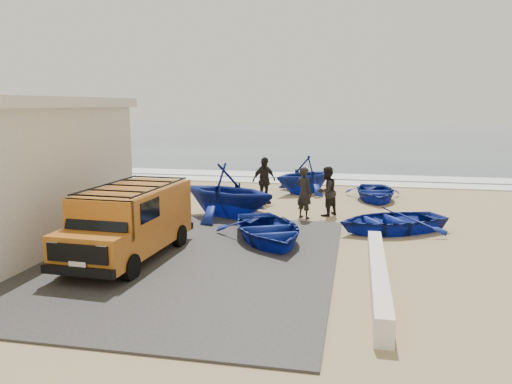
{
  "coord_description": "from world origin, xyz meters",
  "views": [
    {
      "loc": [
        4.45,
        -14.09,
        4.09
      ],
      "look_at": [
        1.17,
        1.98,
        1.2
      ],
      "focal_mm": 35.0,
      "sensor_mm": 36.0,
      "label": 1
    }
  ],
  "objects_px": {
    "van": "(130,220)",
    "boat_near_left": "(267,229)",
    "boat_far_left": "(304,175)",
    "fisherman_back": "(264,181)",
    "parapet": "(378,276)",
    "fisherman_front": "(304,193)",
    "boat_near_right": "(390,220)",
    "boat_mid_left": "(228,191)",
    "fisherman_middle": "(327,191)",
    "boat_mid_right": "(375,192)"
  },
  "relations": [
    {
      "from": "van",
      "to": "boat_near_left",
      "type": "height_order",
      "value": "van"
    },
    {
      "from": "boat_far_left",
      "to": "fisherman_back",
      "type": "bearing_deg",
      "value": -73.69
    },
    {
      "from": "parapet",
      "to": "boat_near_left",
      "type": "relative_size",
      "value": 1.57
    },
    {
      "from": "boat_near_left",
      "to": "fisherman_front",
      "type": "relative_size",
      "value": 2.03
    },
    {
      "from": "boat_near_right",
      "to": "fisherman_front",
      "type": "relative_size",
      "value": 1.94
    },
    {
      "from": "boat_near_right",
      "to": "boat_mid_left",
      "type": "height_order",
      "value": "boat_mid_left"
    },
    {
      "from": "boat_mid_left",
      "to": "fisherman_middle",
      "type": "height_order",
      "value": "boat_mid_left"
    },
    {
      "from": "parapet",
      "to": "fisherman_middle",
      "type": "height_order",
      "value": "fisherman_middle"
    },
    {
      "from": "van",
      "to": "boat_mid_left",
      "type": "bearing_deg",
      "value": 79.12
    },
    {
      "from": "boat_near_left",
      "to": "boat_far_left",
      "type": "xyz_separation_m",
      "value": [
        0.19,
        8.66,
        0.48
      ]
    },
    {
      "from": "boat_near_left",
      "to": "fisherman_back",
      "type": "relative_size",
      "value": 1.95
    },
    {
      "from": "boat_near_left",
      "to": "fisherman_front",
      "type": "distance_m",
      "value": 3.53
    },
    {
      "from": "van",
      "to": "fisherman_front",
      "type": "relative_size",
      "value": 2.49
    },
    {
      "from": "parapet",
      "to": "van",
      "type": "height_order",
      "value": "van"
    },
    {
      "from": "boat_near_right",
      "to": "fisherman_middle",
      "type": "bearing_deg",
      "value": -160.39
    },
    {
      "from": "boat_near_right",
      "to": "boat_far_left",
      "type": "relative_size",
      "value": 1.1
    },
    {
      "from": "boat_near_left",
      "to": "boat_near_right",
      "type": "bearing_deg",
      "value": 3.69
    },
    {
      "from": "boat_mid_left",
      "to": "boat_mid_right",
      "type": "distance_m",
      "value": 7.04
    },
    {
      "from": "boat_mid_right",
      "to": "boat_near_right",
      "type": "bearing_deg",
      "value": -90.61
    },
    {
      "from": "van",
      "to": "boat_mid_right",
      "type": "bearing_deg",
      "value": 58.58
    },
    {
      "from": "boat_mid_right",
      "to": "boat_far_left",
      "type": "height_order",
      "value": "boat_far_left"
    },
    {
      "from": "boat_mid_right",
      "to": "fisherman_middle",
      "type": "xyz_separation_m",
      "value": [
        -1.86,
        -3.48,
        0.57
      ]
    },
    {
      "from": "fisherman_middle",
      "to": "fisherman_back",
      "type": "relative_size",
      "value": 0.94
    },
    {
      "from": "parapet",
      "to": "boat_far_left",
      "type": "height_order",
      "value": "boat_far_left"
    },
    {
      "from": "boat_mid_left",
      "to": "boat_far_left",
      "type": "distance_m",
      "value": 6.07
    },
    {
      "from": "boat_near_left",
      "to": "fisherman_middle",
      "type": "xyz_separation_m",
      "value": [
        1.5,
        4.03,
        0.52
      ]
    },
    {
      "from": "boat_near_right",
      "to": "fisherman_back",
      "type": "bearing_deg",
      "value": -155.45
    },
    {
      "from": "boat_near_right",
      "to": "boat_mid_left",
      "type": "distance_m",
      "value": 5.82
    },
    {
      "from": "boat_mid_left",
      "to": "parapet",
      "type": "bearing_deg",
      "value": -119.01
    },
    {
      "from": "fisherman_front",
      "to": "fisherman_back",
      "type": "xyz_separation_m",
      "value": [
        -1.92,
        2.36,
        0.04
      ]
    },
    {
      "from": "parapet",
      "to": "fisherman_front",
      "type": "height_order",
      "value": "fisherman_front"
    },
    {
      "from": "fisherman_front",
      "to": "fisherman_back",
      "type": "bearing_deg",
      "value": -13.74
    },
    {
      "from": "fisherman_back",
      "to": "boat_near_right",
      "type": "bearing_deg",
      "value": -84.5
    },
    {
      "from": "van",
      "to": "boat_near_right",
      "type": "distance_m",
      "value": 8.24
    },
    {
      "from": "parapet",
      "to": "boat_near_right",
      "type": "xyz_separation_m",
      "value": [
        0.57,
        5.21,
        0.1
      ]
    },
    {
      "from": "boat_near_left",
      "to": "fisherman_middle",
      "type": "distance_m",
      "value": 4.33
    },
    {
      "from": "boat_near_right",
      "to": "fisherman_back",
      "type": "distance_m",
      "value": 6.18
    },
    {
      "from": "fisherman_middle",
      "to": "boat_mid_left",
      "type": "bearing_deg",
      "value": -37.78
    },
    {
      "from": "boat_far_left",
      "to": "fisherman_back",
      "type": "relative_size",
      "value": 1.69
    },
    {
      "from": "boat_mid_left",
      "to": "boat_mid_right",
      "type": "xyz_separation_m",
      "value": [
        5.37,
        4.5,
        -0.64
      ]
    },
    {
      "from": "boat_near_right",
      "to": "boat_mid_right",
      "type": "height_order",
      "value": "boat_near_right"
    },
    {
      "from": "boat_far_left",
      "to": "fisherman_front",
      "type": "bearing_deg",
      "value": -42.33
    },
    {
      "from": "fisherman_middle",
      "to": "fisherman_back",
      "type": "bearing_deg",
      "value": -87.01
    },
    {
      "from": "fisherman_front",
      "to": "fisherman_middle",
      "type": "height_order",
      "value": "fisherman_front"
    },
    {
      "from": "parapet",
      "to": "boat_near_left",
      "type": "bearing_deg",
      "value": 134.31
    },
    {
      "from": "fisherman_back",
      "to": "boat_mid_left",
      "type": "bearing_deg",
      "value": -153.5
    },
    {
      "from": "fisherman_front",
      "to": "fisherman_back",
      "type": "height_order",
      "value": "fisherman_back"
    },
    {
      "from": "van",
      "to": "boat_mid_left",
      "type": "distance_m",
      "value": 5.44
    },
    {
      "from": "van",
      "to": "boat_mid_right",
      "type": "relative_size",
      "value": 1.37
    },
    {
      "from": "parapet",
      "to": "fisherman_middle",
      "type": "xyz_separation_m",
      "value": [
        -1.62,
        7.22,
        0.64
      ]
    }
  ]
}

